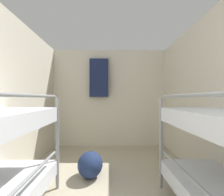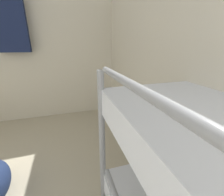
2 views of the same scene
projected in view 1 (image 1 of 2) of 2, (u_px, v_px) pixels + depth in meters
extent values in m
cube|color=beige|center=(109.00, 98.00, 4.29)|extent=(2.82, 0.06, 2.35)
cylinder|color=gray|center=(57.00, 143.00, 2.25)|extent=(0.04, 0.04, 1.16)
cylinder|color=gray|center=(20.00, 186.00, 1.30)|extent=(0.03, 1.65, 0.03)
cylinder|color=gray|center=(20.00, 95.00, 1.31)|extent=(0.03, 1.65, 0.03)
cylinder|color=gray|center=(161.00, 143.00, 2.27)|extent=(0.04, 0.04, 1.16)
cylinder|color=gray|center=(198.00, 185.00, 1.33)|extent=(0.03, 1.65, 0.03)
cylinder|color=gray|center=(197.00, 95.00, 1.33)|extent=(0.03, 1.65, 0.03)
ellipsoid|color=navy|center=(90.00, 164.00, 2.58)|extent=(0.37, 0.50, 0.37)
cube|color=#192347|center=(99.00, 78.00, 4.14)|extent=(0.44, 0.12, 0.90)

